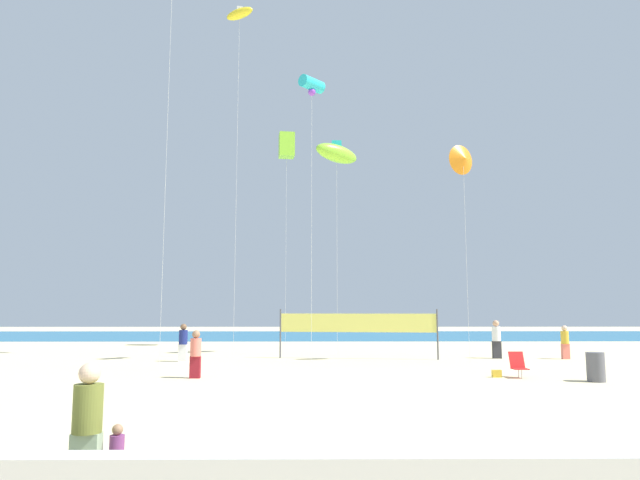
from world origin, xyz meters
The scene contains 17 objects.
ground_plane centered at (0.00, 0.00, 0.00)m, with size 120.00×120.00×0.00m, color beige.
ocean_band centered at (0.00, 34.57, 0.00)m, with size 120.00×20.00×0.01m, color #1E6B99.
mother_figure centered at (-3.47, -10.05, 0.89)m, with size 0.38×0.38×1.67m.
toddler_figure centered at (-3.10, -9.96, 0.46)m, with size 0.20×0.20×0.85m.
beachgoer_coral_shirt centered at (-4.63, 2.28, 0.88)m, with size 0.38×0.38×1.65m.
beachgoer_white_shirt centered at (8.47, 10.10, 0.99)m, with size 0.42×0.42×1.85m.
beachgoer_mustard_shirt centered at (11.66, 9.67, 0.86)m, with size 0.37×0.37×1.61m.
beachgoer_navy_shirt centered at (-6.52, 8.52, 0.92)m, with size 0.39×0.39×1.72m.
folding_beach_chair centered at (6.72, 2.36, 0.47)m, with size 0.52×0.65×0.89m.
trash_barrel centered at (8.89, 1.19, 0.48)m, with size 0.58×0.58×0.96m, color #595960.
volleyball_net centered at (1.63, 9.89, 1.63)m, with size 7.66×1.14×2.40m.
beach_handbag centered at (5.97, 2.43, 0.13)m, with size 0.32×0.16×0.26m, color gold.
kite_yellow_inflatable centered at (-4.48, 10.44, 17.96)m, with size 1.68×1.02×18.43m.
kite_cyan_tube centered at (-0.61, 7.66, 12.89)m, with size 1.29×1.32×13.25m.
kite_lime_box centered at (-2.32, 18.16, 13.10)m, with size 1.12×1.12×13.90m.
kite_orange_delta centered at (6.49, 7.78, 9.36)m, with size 1.43×0.97×10.08m.
kite_lime_inflatable centered at (0.73, 12.21, 10.87)m, with size 2.82×2.38×11.62m.
Camera 1 is at (-0.46, -17.75, 2.38)m, focal length 31.54 mm.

